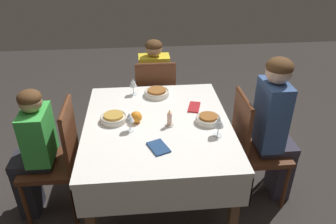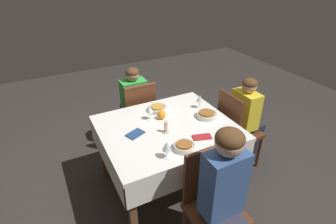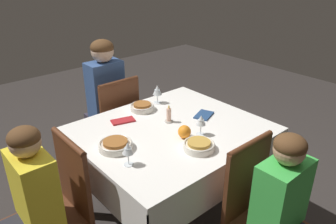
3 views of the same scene
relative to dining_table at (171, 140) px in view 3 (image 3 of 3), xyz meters
The scene contains 18 objects.
ground_plane 0.68m from the dining_table, ahead, with size 8.00×8.00×0.00m, color #332D2B.
dining_table is the anchor object (origin of this frame).
chair_north 0.78m from the dining_table, 90.17° to the left, with size 0.41×0.41×0.96m.
chair_south 0.78m from the dining_table, 89.07° to the right, with size 0.41×0.41×0.96m.
chair_west 0.86m from the dining_table, behind, with size 0.41×0.41×0.96m.
person_adult_denim 0.91m from the dining_table, 90.15° to the left, with size 0.30×0.34×1.25m.
person_child_green 0.93m from the dining_table, 89.24° to the right, with size 0.30×0.33×1.09m.
person_child_yellow 1.01m from the dining_table, behind, with size 0.33×0.30×1.10m.
bowl_north 0.40m from the dining_table, 85.30° to the left, with size 0.19×0.19×0.06m.
wine_glass_north 0.50m from the dining_table, 62.64° to the left, with size 0.07×0.07×0.15m.
bowl_south 0.35m from the dining_table, 99.07° to the right, with size 0.20×0.20×0.06m.
wine_glass_south 0.30m from the dining_table, 65.47° to the right, with size 0.07×0.07×0.14m.
bowl_west 0.46m from the dining_table, behind, with size 0.21×0.21×0.06m.
wine_glass_west 0.55m from the dining_table, 160.09° to the right, with size 0.07×0.07×0.15m.
candle_centerpiece 0.17m from the dining_table, 57.45° to the left, with size 0.06×0.06×0.13m.
orange_fruit 0.21m from the dining_table, 96.56° to the right, with size 0.09×0.09×0.09m, color orange.
napkin_red_folded 0.34m from the dining_table, ahead, with size 0.19×0.16×0.01m.
napkin_spare_side 0.38m from the dining_table, 122.22° to the left, with size 0.18×0.13×0.01m.
Camera 3 is at (-1.34, -1.51, 1.86)m, focal length 35.00 mm.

